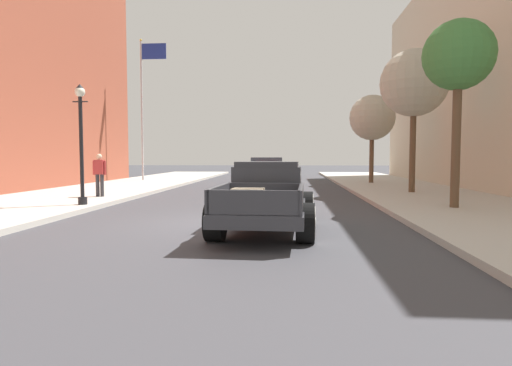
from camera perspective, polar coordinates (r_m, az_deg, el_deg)
name	(u,v)px	position (r m, az deg, el deg)	size (l,w,h in m)	color
ground_plane	(225,223)	(10.96, -4.10, -5.37)	(140.00, 140.00, 0.00)	#3D3D42
hotrod_truck_gunmetal	(267,197)	(10.03, 1.49, -1.86)	(2.32, 5.00, 1.58)	#333338
car_background_red	(266,175)	(21.83, 1.36, 1.12)	(2.07, 4.40, 1.65)	#AD1E1E
pedestrian_sidewalk_left	(100,172)	(17.57, -20.12, 1.34)	(0.53, 0.22, 1.65)	#333338
street_lamp_near	(81,135)	(14.85, -22.28, 5.94)	(0.50, 0.32, 3.85)	black
flagpole	(145,94)	(29.41, -14.55, 11.41)	(1.74, 0.16, 9.16)	#B2B2B7
street_tree_nearest	(458,57)	(14.60, 25.36, 14.87)	(2.08, 2.08, 5.62)	brown
street_tree_second	(414,84)	(20.04, 20.31, 12.30)	(2.87, 2.87, 6.14)	brown
street_tree_third	(372,118)	(26.29, 15.22, 8.35)	(2.65, 2.65, 5.15)	brown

